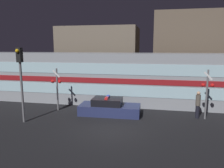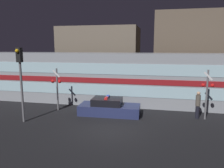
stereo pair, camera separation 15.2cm
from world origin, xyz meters
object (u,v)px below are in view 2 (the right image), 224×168
at_px(pedestrian, 198,105).
at_px(crossing_signal_near, 207,91).
at_px(traffic_light_corner, 20,72).
at_px(train, 114,78).
at_px(police_car, 109,108).

height_order(pedestrian, crossing_signal_near, crossing_signal_near).
bearing_deg(traffic_light_corner, crossing_signal_near, 14.03).
bearing_deg(pedestrian, train, 154.63).
height_order(crossing_signal_near, traffic_light_corner, traffic_light_corner).
relative_size(pedestrian, traffic_light_corner, 0.39).
distance_m(train, police_car, 3.78).
height_order(train, traffic_light_corner, traffic_light_corner).
bearing_deg(police_car, traffic_light_corner, -153.75).
bearing_deg(crossing_signal_near, traffic_light_corner, -165.97).
bearing_deg(crossing_signal_near, pedestrian, 162.74).
bearing_deg(traffic_light_corner, pedestrian, 15.35).
bearing_deg(train, crossing_signal_near, -24.83).
bearing_deg(traffic_light_corner, train, 51.95).
bearing_deg(police_car, pedestrian, 1.97).
bearing_deg(train, pedestrian, -25.37).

